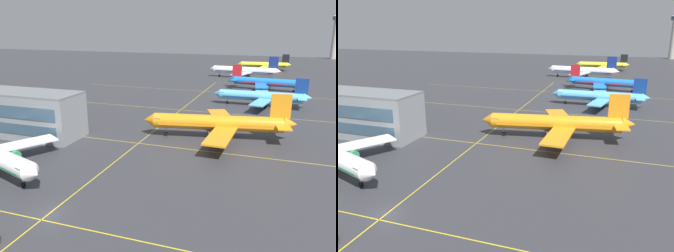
% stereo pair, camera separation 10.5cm
% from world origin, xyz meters
% --- Properties ---
extents(ground_plane, '(600.00, 600.00, 0.00)m').
position_xyz_m(ground_plane, '(0.00, 0.00, 0.00)').
color(ground_plane, '#333338').
extents(airliner_second_row, '(38.74, 33.00, 12.07)m').
position_xyz_m(airliner_second_row, '(18.11, 44.62, 4.12)').
color(airliner_second_row, orange).
rests_on(airliner_second_row, ground).
extents(airliner_third_row, '(34.17, 29.59, 10.66)m').
position_xyz_m(airliner_third_row, '(25.82, 85.43, 3.64)').
color(airliner_third_row, '#5BB7E5').
rests_on(airliner_third_row, ground).
extents(airliner_far_left_stand, '(34.43, 29.47, 10.70)m').
position_xyz_m(airliner_far_left_stand, '(25.15, 118.57, 3.65)').
color(airliner_far_left_stand, blue).
rests_on(airliner_far_left_stand, ground).
extents(airliner_far_right_stand, '(39.46, 33.89, 12.26)m').
position_xyz_m(airliner_far_right_stand, '(12.04, 151.82, 4.19)').
color(airliner_far_right_stand, white).
rests_on(airliner_far_right_stand, ground).
extents(airliner_distant_taxiway, '(33.50, 28.85, 10.42)m').
position_xyz_m(airliner_distant_taxiway, '(20.23, 190.51, 3.56)').
color(airliner_distant_taxiway, yellow).
rests_on(airliner_distant_taxiway, ground).
extents(taxiway_markings, '(114.75, 159.90, 0.01)m').
position_xyz_m(taxiway_markings, '(0.00, 52.51, 0.00)').
color(taxiway_markings, yellow).
rests_on(taxiway_markings, ground).
extents(control_tower, '(8.82, 8.82, 37.18)m').
position_xyz_m(control_tower, '(71.63, 289.99, 21.61)').
color(control_tower, '#ADA89E').
rests_on(control_tower, ground).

